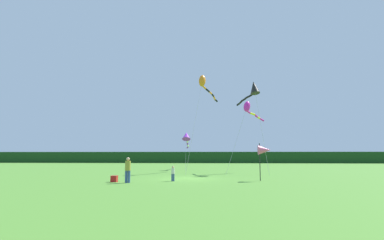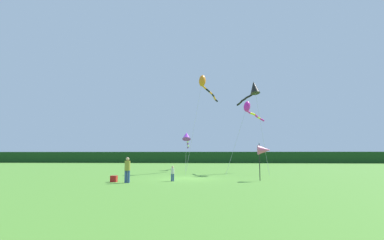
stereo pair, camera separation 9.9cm
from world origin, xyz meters
name	(u,v)px [view 1 (the left image)]	position (x,y,z in m)	size (l,w,h in m)	color
ground_plane	(187,179)	(0.00, 0.00, 0.00)	(120.00, 120.00, 0.00)	#4C842D
distant_treeline	(203,157)	(0.00, 45.00, 1.25)	(108.00, 3.78, 2.51)	#193D19
person_adult	(128,168)	(-3.68, -3.77, 0.94)	(0.37, 0.37, 1.69)	#334C8C
person_child	(173,173)	(-0.82, -2.37, 0.60)	(0.24, 0.24, 1.07)	#334C8C
cooler_box	(114,179)	(-4.77, -3.22, 0.22)	(0.41, 0.40, 0.43)	red
banner_flag_pole	(264,150)	(5.76, -1.58, 2.18)	(0.90, 0.70, 2.68)	black
kite_magenta	(249,109)	(5.92, 7.76, 6.72)	(4.70, 5.43, 7.57)	#B2B2B2
kite_purple	(187,137)	(-1.18, 13.59, 4.10)	(1.09, 6.27, 4.90)	#B2B2B2
kite_black	(253,89)	(6.33, 6.80, 8.67)	(2.56, 4.75, 9.55)	#B2B2B2
kite_orange	(204,84)	(1.15, 8.92, 9.80)	(3.34, 8.14, 10.77)	#B2B2B2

